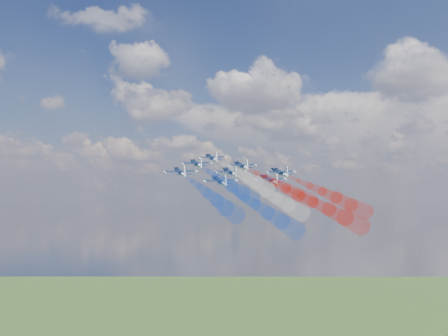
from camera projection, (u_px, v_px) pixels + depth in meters
The scene contains 16 objects.
jet_lead at pixel (211, 158), 185.22m from camera, with size 11.03×13.78×3.68m, color black, non-canonical shape.
trail_lead at pixel (239, 173), 160.06m from camera, with size 4.59×43.03×4.59m, color white, non-canonical shape.
jet_inner_left at pixel (196, 163), 173.32m from camera, with size 11.03×13.78×3.68m, color black, non-canonical shape.
trail_inner_left at pixel (224, 181), 148.16m from camera, with size 4.59×43.03×4.59m, color blue, non-canonical shape.
jet_inner_right at pixel (241, 165), 177.56m from camera, with size 11.03×13.78×3.68m, color black, non-canonical shape.
trail_inner_right at pixel (275, 183), 152.40m from camera, with size 4.59×43.03×4.59m, color red, non-canonical shape.
jet_outer_left at pixel (180, 172), 159.14m from camera, with size 11.03×13.78×3.68m, color black, non-canonical shape.
trail_outer_left at pixel (207, 193), 133.99m from camera, with size 4.59×43.03×4.59m, color blue, non-canonical shape.
jet_center_third at pixel (230, 172), 165.38m from camera, with size 11.03×13.78×3.68m, color black, non-canonical shape.
trail_center_third at pixel (265, 192), 140.22m from camera, with size 4.59×43.03×4.59m, color white, non-canonical shape.
jet_outer_right at pixel (280, 172), 171.06m from camera, with size 11.03×13.78×3.68m, color black, non-canonical shape.
trail_outer_right at pixel (322, 192), 145.90m from camera, with size 4.59×43.03×4.59m, color red, non-canonical shape.
jet_rear_left at pixel (219, 181), 151.76m from camera, with size 11.03×13.78×3.68m, color black, non-canonical shape.
trail_rear_left at pixel (256, 205), 126.60m from camera, with size 4.59×43.03×4.59m, color blue, non-canonical shape.
jet_rear_right at pixel (269, 179), 157.30m from camera, with size 11.03×13.78×3.68m, color black, non-canonical shape.
trail_rear_right at pixel (314, 202), 132.15m from camera, with size 4.59×43.03×4.59m, color red, non-canonical shape.
Camera 1 is at (110.82, -129.33, 161.71)m, focal length 39.08 mm.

